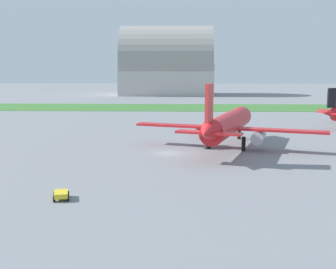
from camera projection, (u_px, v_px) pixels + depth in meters
name	position (u px, v px, depth m)	size (l,w,h in m)	color
ground_plane	(169.00, 153.00, 77.20)	(600.00, 600.00, 0.00)	gray
grass_taxiway_strip	(176.00, 107.00, 160.60)	(360.00, 28.00, 0.08)	#3D7533
airplane_midfield_jet	(228.00, 125.00, 80.59)	(34.12, 33.79, 12.39)	red
baggage_cart_near_gate	(61.00, 194.00, 50.60)	(2.27, 2.73, 0.90)	yellow
hangar_distant	(167.00, 65.00, 229.36)	(47.22, 32.15, 34.85)	#BCB7B2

